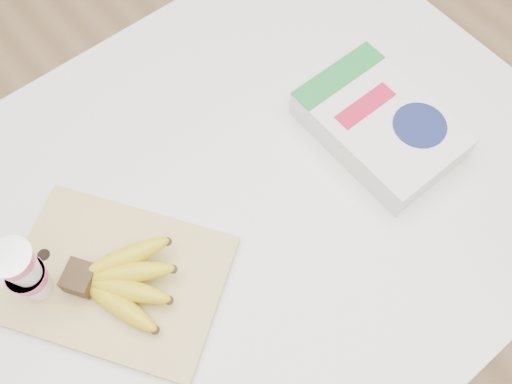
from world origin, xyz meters
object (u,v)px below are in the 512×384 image
Objects in this scene: cereal_box at (380,125)px; cutting_board at (118,279)px; yogurt_stack at (25,272)px; table at (218,309)px; bananas at (120,281)px.

cutting_board is at bearing 172.93° from cereal_box.
yogurt_stack is at bearing 116.25° from cutting_board.
yogurt_stack reaches higher than cereal_box.
table is at bearing -14.73° from yogurt_stack.
cutting_board reaches higher than table.
bananas reaches higher than cereal_box.
table is at bearing 171.58° from cereal_box.
yogurt_stack reaches higher than table.
table is 9.31× the size of yogurt_stack.
cereal_box is (0.51, -0.04, -0.01)m from bananas.
table is 4.06× the size of cutting_board.
cereal_box reaches higher than table.
bananas is 0.51m from cereal_box.
cutting_board is at bearing -29.79° from yogurt_stack.
table is at bearing 3.51° from bananas.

